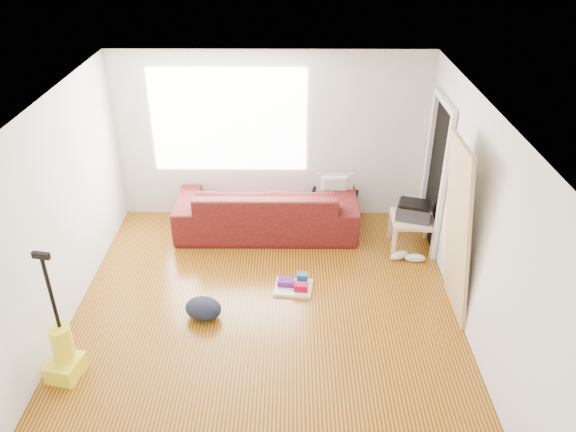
{
  "coord_description": "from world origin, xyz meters",
  "views": [
    {
      "loc": [
        0.29,
        -5.09,
        4.26
      ],
      "look_at": [
        0.25,
        0.6,
        1.02
      ],
      "focal_mm": 35.0,
      "sensor_mm": 36.0,
      "label": 1
    }
  ],
  "objects_px": {
    "cleaning_tray": "(294,285)",
    "vacuum": "(63,353)",
    "sofa": "(267,231)",
    "tv_stand": "(334,208)",
    "side_table": "(412,223)",
    "backpack": "(204,317)",
    "bucket": "(295,241)"
  },
  "relations": [
    {
      "from": "sofa",
      "to": "vacuum",
      "type": "distance_m",
      "value": 3.45
    },
    {
      "from": "vacuum",
      "to": "sofa",
      "type": "bearing_deg",
      "value": 67.25
    },
    {
      "from": "side_table",
      "to": "bucket",
      "type": "relative_size",
      "value": 2.08
    },
    {
      "from": "backpack",
      "to": "vacuum",
      "type": "height_order",
      "value": "vacuum"
    },
    {
      "from": "cleaning_tray",
      "to": "vacuum",
      "type": "height_order",
      "value": "vacuum"
    },
    {
      "from": "tv_stand",
      "to": "side_table",
      "type": "bearing_deg",
      "value": -23.43
    },
    {
      "from": "tv_stand",
      "to": "bucket",
      "type": "height_order",
      "value": "tv_stand"
    },
    {
      "from": "sofa",
      "to": "side_table",
      "type": "bearing_deg",
      "value": 168.31
    },
    {
      "from": "sofa",
      "to": "tv_stand",
      "type": "xyz_separation_m",
      "value": [
        0.99,
        0.27,
        0.24
      ]
    },
    {
      "from": "sofa",
      "to": "backpack",
      "type": "height_order",
      "value": "sofa"
    },
    {
      "from": "side_table",
      "to": "vacuum",
      "type": "height_order",
      "value": "vacuum"
    },
    {
      "from": "sofa",
      "to": "backpack",
      "type": "bearing_deg",
      "value": 71.08
    },
    {
      "from": "bucket",
      "to": "backpack",
      "type": "height_order",
      "value": "bucket"
    },
    {
      "from": "tv_stand",
      "to": "backpack",
      "type": "xyz_separation_m",
      "value": [
        -1.65,
        -2.21,
        -0.24
      ]
    },
    {
      "from": "tv_stand",
      "to": "side_table",
      "type": "height_order",
      "value": "tv_stand"
    },
    {
      "from": "bucket",
      "to": "vacuum",
      "type": "bearing_deg",
      "value": -132.63
    },
    {
      "from": "vacuum",
      "to": "cleaning_tray",
      "type": "bearing_deg",
      "value": 43.48
    },
    {
      "from": "cleaning_tray",
      "to": "vacuum",
      "type": "relative_size",
      "value": 0.35
    },
    {
      "from": "bucket",
      "to": "backpack",
      "type": "relative_size",
      "value": 0.67
    },
    {
      "from": "backpack",
      "to": "vacuum",
      "type": "relative_size",
      "value": 0.3
    },
    {
      "from": "side_table",
      "to": "bucket",
      "type": "height_order",
      "value": "side_table"
    },
    {
      "from": "cleaning_tray",
      "to": "side_table",
      "type": "bearing_deg",
      "value": 31.0
    },
    {
      "from": "side_table",
      "to": "cleaning_tray",
      "type": "height_order",
      "value": "side_table"
    },
    {
      "from": "sofa",
      "to": "vacuum",
      "type": "height_order",
      "value": "vacuum"
    },
    {
      "from": "sofa",
      "to": "bucket",
      "type": "distance_m",
      "value": 0.5
    },
    {
      "from": "tv_stand",
      "to": "backpack",
      "type": "height_order",
      "value": "tv_stand"
    },
    {
      "from": "bucket",
      "to": "backpack",
      "type": "xyz_separation_m",
      "value": [
        -1.08,
        -1.66,
        0.0
      ]
    },
    {
      "from": "bucket",
      "to": "backpack",
      "type": "distance_m",
      "value": 1.98
    },
    {
      "from": "side_table",
      "to": "vacuum",
      "type": "xyz_separation_m",
      "value": [
        -3.95,
        -2.42,
        -0.12
      ]
    },
    {
      "from": "tv_stand",
      "to": "vacuum",
      "type": "bearing_deg",
      "value": -122.9
    },
    {
      "from": "sofa",
      "to": "tv_stand",
      "type": "bearing_deg",
      "value": -164.68
    },
    {
      "from": "side_table",
      "to": "cleaning_tray",
      "type": "bearing_deg",
      "value": -149.0
    }
  ]
}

